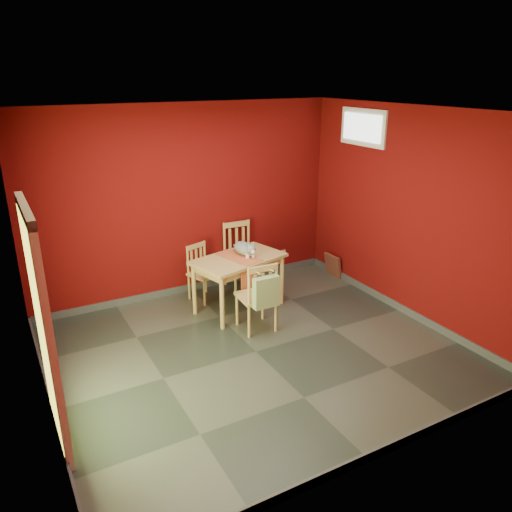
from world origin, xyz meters
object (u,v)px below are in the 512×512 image
dining_table (239,264)px  chair_near (258,296)px  chair_far_right (241,255)px  picture_frame (333,265)px  chair_far_left (203,272)px  tote_bag (266,292)px  cat (244,246)px

dining_table → chair_near: 0.67m
chair_far_right → picture_frame: size_ratio=2.76×
chair_far_left → chair_near: size_ratio=0.87×
chair_near → tote_bag: size_ratio=2.02×
chair_near → tote_bag: chair_near is taller
chair_near → cat: cat is taller
chair_near → chair_far_right: bearing=71.4°
chair_far_right → chair_far_left: bearing=-169.9°
chair_far_left → chair_near: chair_near is taller
chair_far_right → tote_bag: chair_far_right is taller
dining_table → picture_frame: bearing=9.9°
chair_near → picture_frame: (1.91, 0.97, -0.29)m
chair_far_right → chair_near: (-0.44, -1.31, -0.03)m
chair_far_left → cat: size_ratio=1.72×
chair_far_left → tote_bag: bearing=-81.1°
chair_far_left → picture_frame: (2.14, -0.23, -0.23)m
dining_table → picture_frame: 1.93m
dining_table → picture_frame: size_ratio=3.74×
chair_far_left → picture_frame: bearing=-6.0°
picture_frame → tote_bag: bearing=-148.2°
chair_far_right → chair_near: 1.38m
cat → picture_frame: (1.72, 0.24, -0.69)m
chair_far_left → cat: cat is taller
chair_far_left → chair_far_right: size_ratio=0.81×
chair_near → tote_bag: (-0.01, -0.22, 0.14)m
chair_far_left → tote_bag: size_ratio=1.76×
chair_far_left → chair_far_right: (0.67, 0.12, 0.09)m
chair_far_right → chair_near: bearing=-108.6°
chair_far_right → tote_bag: (-0.45, -1.53, 0.10)m
tote_bag → chair_near: bearing=88.0°
chair_far_left → cat: 0.78m
dining_table → chair_far_left: (-0.30, 0.55, -0.25)m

